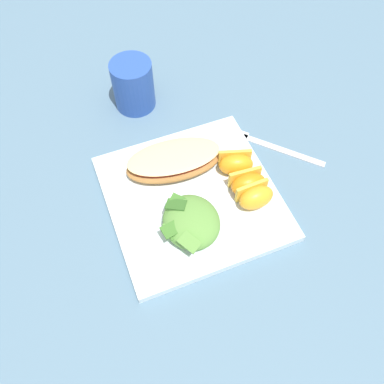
# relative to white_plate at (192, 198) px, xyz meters

# --- Properties ---
(ground) EXTENTS (3.00, 3.00, 0.00)m
(ground) POSITION_rel_white_plate_xyz_m (0.00, 0.00, -0.01)
(ground) COLOR slate
(white_plate) EXTENTS (0.28, 0.28, 0.02)m
(white_plate) POSITION_rel_white_plate_xyz_m (0.00, 0.00, 0.00)
(white_plate) COLOR silver
(white_plate) RESTS_ON ground
(cheesy_pizza_bread) EXTENTS (0.10, 0.18, 0.04)m
(cheesy_pizza_bread) POSITION_rel_white_plate_xyz_m (0.07, 0.01, 0.03)
(cheesy_pizza_bread) COLOR #A87038
(cheesy_pizza_bread) RESTS_ON white_plate
(green_salad_pile) EXTENTS (0.11, 0.10, 0.04)m
(green_salad_pile) POSITION_rel_white_plate_xyz_m (-0.06, 0.02, 0.03)
(green_salad_pile) COLOR #5B8E3D
(green_salad_pile) RESTS_ON white_plate
(orange_wedge_front) EXTENTS (0.04, 0.06, 0.04)m
(orange_wedge_front) POSITION_rel_white_plate_xyz_m (-0.05, -0.09, 0.03)
(orange_wedge_front) COLOR orange
(orange_wedge_front) RESTS_ON white_plate
(orange_wedge_middle) EXTENTS (0.04, 0.06, 0.04)m
(orange_wedge_middle) POSITION_rel_white_plate_xyz_m (-0.02, -0.09, 0.03)
(orange_wedge_middle) COLOR orange
(orange_wedge_middle) RESTS_ON white_plate
(orange_wedge_rear) EXTENTS (0.05, 0.07, 0.04)m
(orange_wedge_rear) POSITION_rel_white_plate_xyz_m (0.02, -0.09, 0.03)
(orange_wedge_rear) COLOR orange
(orange_wedge_rear) RESTS_ON white_plate
(metal_fork) EXTENTS (0.15, 0.14, 0.01)m
(metal_fork) POSITION_rel_white_plate_xyz_m (0.06, -0.18, -0.01)
(metal_fork) COLOR silver
(metal_fork) RESTS_ON ground
(drinking_blue_cup) EXTENTS (0.08, 0.08, 0.10)m
(drinking_blue_cup) POSITION_rel_white_plate_xyz_m (0.26, 0.02, 0.04)
(drinking_blue_cup) COLOR #284CA3
(drinking_blue_cup) RESTS_ON ground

